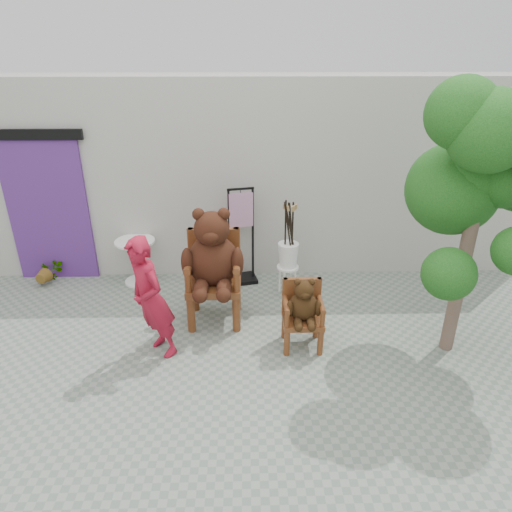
{
  "coord_description": "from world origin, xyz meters",
  "views": [
    {
      "loc": [
        -0.02,
        -4.02,
        3.41
      ],
      "look_at": [
        0.1,
        1.23,
        0.95
      ],
      "focal_mm": 32.0,
      "sensor_mm": 36.0,
      "label": 1
    }
  ],
  "objects_px": {
    "tree": "(492,171)",
    "cafe_table": "(137,256)",
    "chair_small": "(303,307)",
    "person": "(151,299)",
    "chair_big": "(213,260)",
    "display_stand": "(241,247)",
    "stool_bucket": "(288,255)"
  },
  "relations": [
    {
      "from": "chair_small",
      "to": "tree",
      "type": "distance_m",
      "value": 2.52
    },
    {
      "from": "cafe_table",
      "to": "display_stand",
      "type": "height_order",
      "value": "display_stand"
    },
    {
      "from": "chair_small",
      "to": "display_stand",
      "type": "distance_m",
      "value": 1.86
    },
    {
      "from": "chair_small",
      "to": "tree",
      "type": "xyz_separation_m",
      "value": [
        1.89,
        -0.07,
        1.67
      ]
    },
    {
      "from": "chair_big",
      "to": "cafe_table",
      "type": "bearing_deg",
      "value": 138.82
    },
    {
      "from": "chair_small",
      "to": "stool_bucket",
      "type": "relative_size",
      "value": 0.64
    },
    {
      "from": "stool_bucket",
      "to": "tree",
      "type": "xyz_separation_m",
      "value": [
        1.96,
        -1.35,
        1.57
      ]
    },
    {
      "from": "chair_big",
      "to": "stool_bucket",
      "type": "height_order",
      "value": "chair_big"
    },
    {
      "from": "chair_big",
      "to": "display_stand",
      "type": "xyz_separation_m",
      "value": [
        0.35,
        1.1,
        -0.3
      ]
    },
    {
      "from": "chair_small",
      "to": "cafe_table",
      "type": "distance_m",
      "value": 2.92
    },
    {
      "from": "chair_big",
      "to": "cafe_table",
      "type": "xyz_separation_m",
      "value": [
        -1.26,
        1.1,
        -0.45
      ]
    },
    {
      "from": "display_stand",
      "to": "person",
      "type": "bearing_deg",
      "value": -131.34
    },
    {
      "from": "display_stand",
      "to": "tree",
      "type": "distance_m",
      "value": 3.57
    },
    {
      "from": "person",
      "to": "display_stand",
      "type": "height_order",
      "value": "person"
    },
    {
      "from": "cafe_table",
      "to": "stool_bucket",
      "type": "bearing_deg",
      "value": -10.59
    },
    {
      "from": "tree",
      "to": "cafe_table",
      "type": "bearing_deg",
      "value": 157.33
    },
    {
      "from": "person",
      "to": "cafe_table",
      "type": "bearing_deg",
      "value": 156.43
    },
    {
      "from": "person",
      "to": "display_stand",
      "type": "bearing_deg",
      "value": 110.03
    },
    {
      "from": "stool_bucket",
      "to": "chair_big",
      "type": "bearing_deg",
      "value": -146.85
    },
    {
      "from": "cafe_table",
      "to": "display_stand",
      "type": "bearing_deg",
      "value": -0.13
    },
    {
      "from": "cafe_table",
      "to": "stool_bucket",
      "type": "height_order",
      "value": "stool_bucket"
    },
    {
      "from": "cafe_table",
      "to": "person",
      "type": "bearing_deg",
      "value": -72.3
    },
    {
      "from": "chair_big",
      "to": "stool_bucket",
      "type": "xyz_separation_m",
      "value": [
        1.03,
        0.67,
        -0.25
      ]
    },
    {
      "from": "chair_big",
      "to": "chair_small",
      "type": "relative_size",
      "value": 1.7
    },
    {
      "from": "chair_big",
      "to": "person",
      "type": "relative_size",
      "value": 1.03
    },
    {
      "from": "person",
      "to": "display_stand",
      "type": "relative_size",
      "value": 1.02
    },
    {
      "from": "chair_small",
      "to": "display_stand",
      "type": "relative_size",
      "value": 0.62
    },
    {
      "from": "chair_small",
      "to": "display_stand",
      "type": "xyz_separation_m",
      "value": [
        -0.75,
        1.71,
        0.04
      ]
    },
    {
      "from": "person",
      "to": "tree",
      "type": "distance_m",
      "value": 3.93
    },
    {
      "from": "person",
      "to": "stool_bucket",
      "type": "distance_m",
      "value": 2.23
    },
    {
      "from": "person",
      "to": "chair_small",
      "type": "bearing_deg",
      "value": 53.74
    },
    {
      "from": "stool_bucket",
      "to": "display_stand",
      "type": "bearing_deg",
      "value": 147.94
    }
  ]
}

